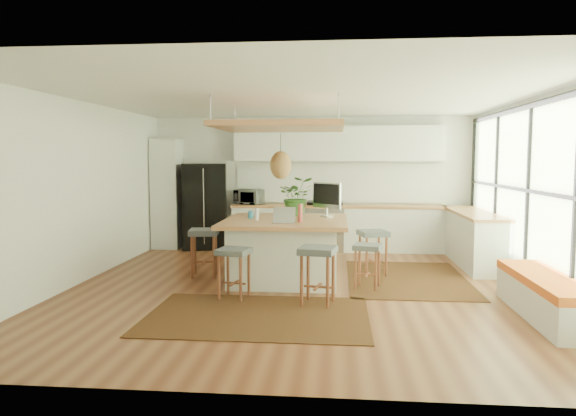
# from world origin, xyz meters

# --- Properties ---
(floor) EXTENTS (7.00, 7.00, 0.00)m
(floor) POSITION_xyz_m (0.00, 0.00, 0.00)
(floor) COLOR #582B19
(floor) RESTS_ON ground
(ceiling) EXTENTS (7.00, 7.00, 0.00)m
(ceiling) POSITION_xyz_m (0.00, 0.00, 2.70)
(ceiling) COLOR white
(ceiling) RESTS_ON ground
(wall_back) EXTENTS (6.50, 0.00, 6.50)m
(wall_back) POSITION_xyz_m (0.00, 3.50, 1.35)
(wall_back) COLOR silver
(wall_back) RESTS_ON ground
(wall_front) EXTENTS (6.50, 0.00, 6.50)m
(wall_front) POSITION_xyz_m (0.00, -3.50, 1.35)
(wall_front) COLOR silver
(wall_front) RESTS_ON ground
(wall_left) EXTENTS (0.00, 7.00, 7.00)m
(wall_left) POSITION_xyz_m (-3.25, 0.00, 1.35)
(wall_left) COLOR silver
(wall_left) RESTS_ON ground
(wall_right) EXTENTS (0.00, 7.00, 7.00)m
(wall_right) POSITION_xyz_m (3.25, 0.00, 1.35)
(wall_right) COLOR silver
(wall_right) RESTS_ON ground
(window_wall) EXTENTS (0.10, 6.20, 2.60)m
(window_wall) POSITION_xyz_m (3.22, 0.00, 1.40)
(window_wall) COLOR black
(window_wall) RESTS_ON wall_right
(pantry) EXTENTS (0.55, 0.60, 2.25)m
(pantry) POSITION_xyz_m (-2.95, 3.18, 1.12)
(pantry) COLOR silver
(pantry) RESTS_ON floor
(back_counter_base) EXTENTS (4.20, 0.60, 0.88)m
(back_counter_base) POSITION_xyz_m (0.55, 3.18, 0.44)
(back_counter_base) COLOR silver
(back_counter_base) RESTS_ON floor
(back_counter_top) EXTENTS (4.24, 0.64, 0.05)m
(back_counter_top) POSITION_xyz_m (0.55, 3.18, 0.90)
(back_counter_top) COLOR #9D5E37
(back_counter_top) RESTS_ON back_counter_base
(backsplash) EXTENTS (4.20, 0.02, 0.80)m
(backsplash) POSITION_xyz_m (0.55, 3.48, 1.35)
(backsplash) COLOR white
(backsplash) RESTS_ON wall_back
(upper_cabinets) EXTENTS (4.20, 0.34, 0.70)m
(upper_cabinets) POSITION_xyz_m (0.55, 3.32, 2.15)
(upper_cabinets) COLOR silver
(upper_cabinets) RESTS_ON wall_back
(range) EXTENTS (0.76, 0.62, 1.00)m
(range) POSITION_xyz_m (0.30, 3.18, 0.50)
(range) COLOR #A5A5AA
(range) RESTS_ON floor
(right_counter_base) EXTENTS (0.60, 2.50, 0.88)m
(right_counter_base) POSITION_xyz_m (2.93, 2.00, 0.44)
(right_counter_base) COLOR silver
(right_counter_base) RESTS_ON floor
(right_counter_top) EXTENTS (0.64, 2.54, 0.05)m
(right_counter_top) POSITION_xyz_m (2.93, 2.00, 0.90)
(right_counter_top) COLOR #9D5E37
(right_counter_top) RESTS_ON right_counter_base
(window_bench) EXTENTS (0.52, 2.00, 0.50)m
(window_bench) POSITION_xyz_m (2.95, -1.20, 0.25)
(window_bench) COLOR silver
(window_bench) RESTS_ON floor
(ceiling_panel) EXTENTS (1.86, 1.86, 0.80)m
(ceiling_panel) POSITION_xyz_m (-0.30, 0.40, 2.05)
(ceiling_panel) COLOR #9D5E37
(ceiling_panel) RESTS_ON ceiling
(rug_near) EXTENTS (2.60, 1.80, 0.01)m
(rug_near) POSITION_xyz_m (-0.38, -1.44, 0.01)
(rug_near) COLOR black
(rug_near) RESTS_ON floor
(rug_right) EXTENTS (1.80, 2.60, 0.01)m
(rug_right) POSITION_xyz_m (1.62, 0.70, 0.01)
(rug_right) COLOR black
(rug_right) RESTS_ON floor
(fridge) EXTENTS (0.98, 0.83, 1.75)m
(fridge) POSITION_xyz_m (-2.16, 3.17, 0.93)
(fridge) COLOR black
(fridge) RESTS_ON floor
(island) EXTENTS (1.85, 1.85, 0.93)m
(island) POSITION_xyz_m (-0.23, 0.46, 0.47)
(island) COLOR #9D5E37
(island) RESTS_ON floor
(stool_near_left) EXTENTS (0.47, 0.47, 0.67)m
(stool_near_left) POSITION_xyz_m (-0.81, -0.68, 0.35)
(stool_near_left) COLOR #44474B
(stool_near_left) RESTS_ON floor
(stool_near_right) EXTENTS (0.51, 0.51, 0.74)m
(stool_near_right) POSITION_xyz_m (0.30, -0.87, 0.35)
(stool_near_right) COLOR #44474B
(stool_near_right) RESTS_ON floor
(stool_right_front) EXTENTS (0.45, 0.45, 0.64)m
(stool_right_front) POSITION_xyz_m (0.98, 0.04, 0.35)
(stool_right_front) COLOR #44474B
(stool_right_front) RESTS_ON floor
(stool_right_back) EXTENTS (0.52, 0.52, 0.71)m
(stool_right_back) POSITION_xyz_m (1.11, 0.91, 0.35)
(stool_right_back) COLOR #44474B
(stool_right_back) RESTS_ON floor
(stool_left_side) EXTENTS (0.50, 0.50, 0.75)m
(stool_left_side) POSITION_xyz_m (-1.53, 0.59, 0.35)
(stool_left_side) COLOR #44474B
(stool_left_side) RESTS_ON floor
(laptop) EXTENTS (0.32, 0.34, 0.24)m
(laptop) POSITION_xyz_m (-0.22, 0.02, 1.05)
(laptop) COLOR #A5A5AA
(laptop) RESTS_ON island
(monitor) EXTENTS (0.58, 0.56, 0.55)m
(monitor) POSITION_xyz_m (0.38, 0.91, 1.19)
(monitor) COLOR #A5A5AA
(monitor) RESTS_ON island
(microwave) EXTENTS (0.60, 0.46, 0.36)m
(microwave) POSITION_xyz_m (-1.24, 3.14, 1.11)
(microwave) COLOR #A5A5AA
(microwave) RESTS_ON back_counter_top
(island_plant) EXTENTS (0.66, 0.71, 0.49)m
(island_plant) POSITION_xyz_m (-0.11, 0.99, 1.17)
(island_plant) COLOR #1E4C19
(island_plant) RESTS_ON island
(island_bowl) EXTENTS (0.29, 0.29, 0.06)m
(island_bowl) POSITION_xyz_m (-0.79, 0.97, 0.96)
(island_bowl) COLOR silver
(island_bowl) RESTS_ON island
(island_bottle_0) EXTENTS (0.07, 0.07, 0.19)m
(island_bottle_0) POSITION_xyz_m (-0.78, 0.56, 1.03)
(island_bottle_0) COLOR #318EC6
(island_bottle_0) RESTS_ON island
(island_bottle_1) EXTENTS (0.07, 0.07, 0.19)m
(island_bottle_1) POSITION_xyz_m (-0.63, 0.31, 1.03)
(island_bottle_1) COLOR white
(island_bottle_1) RESTS_ON island
(island_bottle_2) EXTENTS (0.07, 0.07, 0.19)m
(island_bottle_2) POSITION_xyz_m (0.02, 0.16, 1.03)
(island_bottle_2) COLOR #AC3B39
(island_bottle_2) RESTS_ON island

